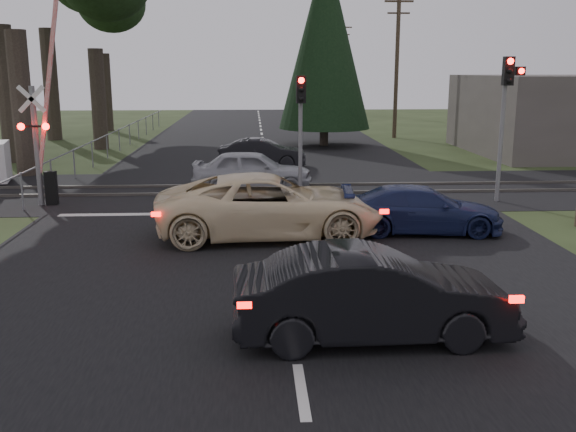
{
  "coord_description": "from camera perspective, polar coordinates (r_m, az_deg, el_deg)",
  "views": [
    {
      "loc": [
        -0.63,
        -10.98,
        4.3
      ],
      "look_at": [
        0.1,
        2.09,
        1.3
      ],
      "focal_mm": 40.0,
      "sensor_mm": 36.0,
      "label": 1
    }
  ],
  "objects": [
    {
      "name": "ground",
      "position": [
        11.81,
        0.09,
        -8.44
      ],
      "size": [
        120.0,
        120.0,
        0.0
      ],
      "primitive_type": "plane",
      "color": "#263216",
      "rests_on": "ground"
    },
    {
      "name": "road",
      "position": [
        21.43,
        -1.42,
        1.33
      ],
      "size": [
        14.0,
        100.0,
        0.01
      ],
      "primitive_type": "cube",
      "color": "black",
      "rests_on": "ground"
    },
    {
      "name": "rail_corridor",
      "position": [
        23.39,
        -1.58,
        2.32
      ],
      "size": [
        120.0,
        8.0,
        0.01
      ],
      "primitive_type": "cube",
      "color": "black",
      "rests_on": "ground"
    },
    {
      "name": "stop_line",
      "position": [
        19.67,
        -1.26,
        0.31
      ],
      "size": [
        13.0,
        0.35,
        0.0
      ],
      "primitive_type": "cube",
      "color": "silver",
      "rests_on": "ground"
    },
    {
      "name": "rail_near",
      "position": [
        22.6,
        -1.52,
        2.06
      ],
      "size": [
        120.0,
        0.12,
        0.1
      ],
      "primitive_type": "cube",
      "color": "#59544C",
      "rests_on": "ground"
    },
    {
      "name": "rail_far",
      "position": [
        24.17,
        -1.63,
        2.77
      ],
      "size": [
        120.0,
        0.12,
        0.1
      ],
      "primitive_type": "cube",
      "color": "#59544C",
      "rests_on": "ground"
    },
    {
      "name": "crossing_signal",
      "position": [
        21.92,
        -20.92,
        6.19
      ],
      "size": [
        1.62,
        0.38,
        6.96
      ],
      "color": "slate",
      "rests_on": "ground"
    },
    {
      "name": "traffic_signal_right",
      "position": [
        22.05,
        18.87,
        9.66
      ],
      "size": [
        0.68,
        0.48,
        4.7
      ],
      "color": "slate",
      "rests_on": "ground"
    },
    {
      "name": "traffic_signal_center",
      "position": [
        21.77,
        1.14,
        8.96
      ],
      "size": [
        0.32,
        0.48,
        4.1
      ],
      "color": "slate",
      "rests_on": "ground"
    },
    {
      "name": "utility_pole_mid",
      "position": [
        41.99,
        9.65,
        13.3
      ],
      "size": [
        1.8,
        0.26,
        9.0
      ],
      "color": "#4C3D2D",
      "rests_on": "ground"
    },
    {
      "name": "utility_pole_far",
      "position": [
        66.61,
        4.84,
        13.22
      ],
      "size": [
        1.8,
        0.26,
        9.0
      ],
      "color": "#4C3D2D",
      "rests_on": "ground"
    },
    {
      "name": "conifer_tree",
      "position": [
        37.25,
        3.32,
        15.48
      ],
      "size": [
        5.2,
        5.2,
        11.0
      ],
      "color": "#473D33",
      "rests_on": "ground"
    },
    {
      "name": "fence_left",
      "position": [
        34.51,
        -15.2,
        5.29
      ],
      "size": [
        0.1,
        36.0,
        1.2
      ],
      "primitive_type": null,
      "color": "slate",
      "rests_on": "ground"
    },
    {
      "name": "cream_coupe",
      "position": [
        16.75,
        -1.64,
        0.91
      ],
      "size": [
        6.03,
        3.02,
        1.64
      ],
      "primitive_type": "imported",
      "rotation": [
        0.0,
        0.0,
        1.62
      ],
      "color": "beige",
      "rests_on": "ground"
    },
    {
      "name": "dark_hatchback",
      "position": [
        10.5,
        7.48,
        -7.01
      ],
      "size": [
        4.54,
        1.68,
        1.48
      ],
      "primitive_type": "imported",
      "rotation": [
        0.0,
        0.0,
        1.6
      ],
      "color": "black",
      "rests_on": "ground"
    },
    {
      "name": "silver_car",
      "position": [
        23.27,
        -3.2,
        4.07
      ],
      "size": [
        4.4,
        1.97,
        1.47
      ],
      "primitive_type": "imported",
      "rotation": [
        0.0,
        0.0,
        1.52
      ],
      "color": "#A3A4AA",
      "rests_on": "ground"
    },
    {
      "name": "blue_sedan",
      "position": [
        17.58,
        11.79,
        0.55
      ],
      "size": [
        4.41,
        2.08,
        1.24
      ],
      "primitive_type": "imported",
      "rotation": [
        0.0,
        0.0,
        1.49
      ],
      "color": "#18214A",
      "rests_on": "ground"
    },
    {
      "name": "dark_car_far",
      "position": [
        28.82,
        -2.3,
        5.6
      ],
      "size": [
        3.98,
        1.63,
        1.28
      ],
      "primitive_type": "imported",
      "rotation": [
        0.0,
        0.0,
        1.5
      ],
      "color": "black",
      "rests_on": "ground"
    }
  ]
}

